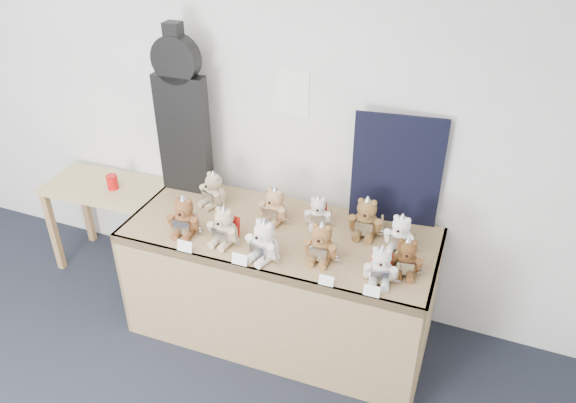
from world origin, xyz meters
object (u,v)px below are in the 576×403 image
at_px(side_table, 107,199).
at_px(teddy_front_end, 406,258).
at_px(teddy_front_centre, 264,241).
at_px(teddy_back_centre_left, 275,206).
at_px(red_cup, 112,182).
at_px(teddy_front_far_right, 381,266).
at_px(teddy_back_right, 366,219).
at_px(guitar_case, 182,113).
at_px(teddy_back_end, 400,234).
at_px(teddy_back_centre_right, 318,213).
at_px(teddy_front_right, 321,244).
at_px(teddy_front_far_left, 184,217).
at_px(teddy_front_left, 224,227).
at_px(display_table, 276,261).
at_px(teddy_back_left, 213,190).

relative_size(side_table, teddy_front_end, 3.53).
distance_m(teddy_front_centre, teddy_back_centre_left, 0.40).
xyz_separation_m(red_cup, teddy_front_end, (2.26, -0.29, 0.14)).
distance_m(teddy_front_far_right, teddy_back_right, 0.46).
bearing_deg(guitar_case, teddy_back_end, -8.19).
relative_size(teddy_front_end, teddy_back_centre_right, 1.10).
bearing_deg(teddy_front_right, teddy_back_centre_right, 110.24).
relative_size(teddy_front_far_left, teddy_front_left, 1.03).
xyz_separation_m(teddy_front_far_left, teddy_back_end, (1.29, 0.35, -0.01)).
bearing_deg(red_cup, teddy_front_far_right, -10.92).
height_order(teddy_back_centre_left, teddy_back_right, teddy_back_right).
relative_size(teddy_back_centre_right, teddy_back_end, 0.91).
distance_m(display_table, teddy_back_right, 0.64).
distance_m(teddy_front_far_right, teddy_back_centre_left, 0.86).
distance_m(guitar_case, teddy_back_end, 1.64).
bearing_deg(teddy_back_centre_left, side_table, -174.38).
distance_m(guitar_case, teddy_front_far_left, 0.73).
height_order(teddy_front_centre, teddy_front_right, teddy_front_centre).
distance_m(teddy_front_far_right, teddy_back_end, 0.35).
distance_m(red_cup, teddy_back_end, 2.18).
bearing_deg(teddy_front_far_right, display_table, 157.73).
height_order(display_table, teddy_front_far_left, teddy_front_far_left).
xyz_separation_m(display_table, teddy_back_centre_right, (0.19, 0.25, 0.27)).
relative_size(teddy_front_far_left, teddy_back_end, 1.11).
height_order(red_cup, teddy_front_centre, teddy_front_centre).
xyz_separation_m(teddy_front_far_left, teddy_front_end, (1.37, 0.12, -0.01)).
bearing_deg(teddy_front_end, teddy_back_left, 160.34).
xyz_separation_m(display_table, teddy_front_far_right, (0.70, -0.16, 0.28)).
height_order(display_table, side_table, display_table).
bearing_deg(teddy_back_centre_right, guitar_case, 159.04).
xyz_separation_m(side_table, teddy_back_end, (2.27, -0.08, 0.32)).
distance_m(red_cup, teddy_front_centre, 1.53).
bearing_deg(guitar_case, teddy_back_centre_right, -8.24).
relative_size(red_cup, teddy_front_right, 0.39).
height_order(red_cup, teddy_back_centre_left, teddy_back_centre_left).
xyz_separation_m(teddy_back_centre_left, teddy_back_centre_right, (0.28, 0.06, -0.02)).
xyz_separation_m(side_table, teddy_front_end, (2.36, -0.31, 0.32)).
bearing_deg(teddy_front_far_left, teddy_back_right, 11.88).
xyz_separation_m(guitar_case, teddy_front_left, (0.55, -0.50, -0.47)).
distance_m(teddy_front_end, teddy_back_centre_left, 0.93).
xyz_separation_m(teddy_front_centre, teddy_front_right, (0.32, 0.11, -0.01)).
relative_size(side_table, teddy_back_left, 3.38).
height_order(teddy_front_left, teddy_front_centre, teddy_front_centre).
bearing_deg(teddy_front_end, teddy_back_right, 128.02).
bearing_deg(teddy_back_left, teddy_front_left, -30.76).
distance_m(red_cup, teddy_front_end, 2.28).
relative_size(teddy_front_centre, teddy_back_end, 1.14).
bearing_deg(teddy_front_centre, teddy_back_left, 159.08).
distance_m(teddy_front_left, teddy_front_far_right, 0.98).
bearing_deg(teddy_front_right, teddy_back_centre_left, 144.14).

